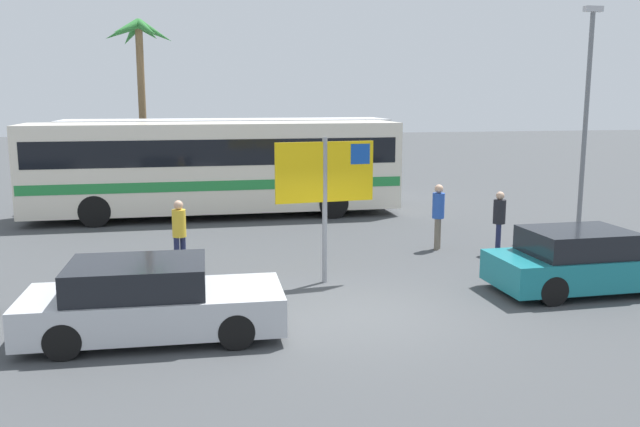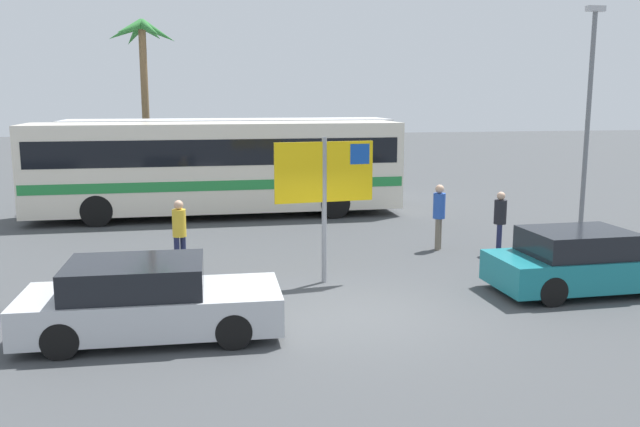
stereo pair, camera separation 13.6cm
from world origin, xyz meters
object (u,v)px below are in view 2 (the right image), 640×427
bus_rear_coach (230,155)px  car_teal (584,262)px  ferry_sign (326,178)px  pedestrian_near_sign (500,218)px  pedestrian_by_bus (179,229)px  bus_front_coach (217,164)px  car_silver (148,301)px  pedestrian_crossing_lot (439,211)px

bus_rear_coach → car_teal: 15.29m
ferry_sign → car_teal: (5.16, -1.73, -1.69)m
car_teal → pedestrian_near_sign: (-0.20, 3.52, 0.32)m
bus_rear_coach → pedestrian_by_bus: size_ratio=7.38×
bus_front_coach → pedestrian_by_bus: bearing=-99.4°
car_silver → car_teal: bearing=8.4°
ferry_sign → pedestrian_near_sign: ferry_sign is taller
bus_rear_coach → pedestrian_by_bus: 10.59m
car_teal → car_silver: 8.87m
ferry_sign → pedestrian_by_bus: ferry_sign is taller
car_silver → pedestrian_by_bus: 4.44m
bus_rear_coach → ferry_sign: (1.37, -12.06, 0.54)m
bus_front_coach → car_silver: size_ratio=2.82×
ferry_sign → pedestrian_by_bus: bearing=146.7°
pedestrian_crossing_lot → pedestrian_by_bus: 6.81m
ferry_sign → pedestrian_crossing_lot: ferry_sign is taller
bus_front_coach → pedestrian_near_sign: bus_front_coach is taller
car_teal → bus_front_coach: bearing=123.4°
car_silver → pedestrian_near_sign: (8.61, 4.55, 0.32)m
pedestrian_near_sign → pedestrian_by_bus: bearing=29.1°
pedestrian_crossing_lot → pedestrian_near_sign: (1.39, -0.74, -0.08)m
bus_front_coach → pedestrian_by_bus: size_ratio=7.38×
car_teal → pedestrian_crossing_lot: 4.56m
pedestrian_crossing_lot → pedestrian_near_sign: size_ratio=1.08×
ferry_sign → car_silver: 4.88m
car_silver → pedestrian_near_sign: pedestrian_near_sign is taller
car_silver → pedestrian_by_bus: pedestrian_by_bus is taller
bus_rear_coach → pedestrian_by_bus: bearing=-99.9°
car_teal → pedestrian_crossing_lot: bearing=109.5°
bus_rear_coach → bus_front_coach: bearing=-100.9°
bus_front_coach → pedestrian_by_bus: 7.27m
bus_front_coach → bus_rear_coach: (0.63, 3.28, 0.00)m
bus_rear_coach → pedestrian_near_sign: (6.32, -10.26, -0.83)m
bus_front_coach → car_teal: 12.76m
car_teal → car_silver: size_ratio=0.92×
bus_rear_coach → ferry_sign: size_ratio=3.86×
bus_rear_coach → car_silver: (-2.29, -14.81, -1.15)m
bus_rear_coach → ferry_sign: bearing=-83.5°
bus_front_coach → pedestrian_by_bus: (-1.18, -7.13, -0.80)m
car_teal → pedestrian_by_bus: bearing=157.0°
car_teal → ferry_sign: bearing=160.6°
car_teal → bus_rear_coach: bearing=114.4°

